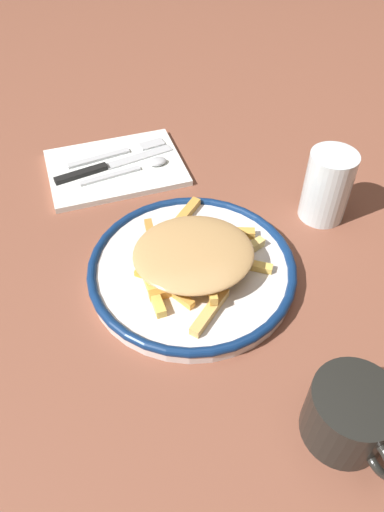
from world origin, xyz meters
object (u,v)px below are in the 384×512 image
(napkin, at_px, (116,168))
(fries_heap, at_px, (195,255))
(coffee_mug, at_px, (349,415))
(spoon, at_px, (139,167))
(plate, at_px, (192,269))
(fork, at_px, (118,153))
(knife, at_px, (105,167))
(water_glass, at_px, (327,186))

(napkin, bearing_deg, fries_heap, 7.87)
(napkin, distance_m, coffee_mug, 0.54)
(fries_heap, height_order, spoon, fries_heap)
(plate, bearing_deg, napkin, -172.56)
(coffee_mug, bearing_deg, fork, -170.71)
(plate, relative_size, fries_heap, 1.20)
(fries_heap, distance_m, knife, 0.28)
(plate, xyz_separation_m, spoon, (-0.24, -0.00, 0.00))
(water_glass, xyz_separation_m, coffee_mug, (0.30, -0.16, -0.02))
(fries_heap, bearing_deg, water_glass, 101.68)
(knife, xyz_separation_m, coffee_mug, (0.53, 0.12, 0.02))
(plate, xyz_separation_m, fries_heap, (0.00, 0.00, 0.03))
(fries_heap, height_order, fork, fries_heap)
(fries_heap, distance_m, spoon, 0.25)
(napkin, relative_size, spoon, 1.46)
(fork, relative_size, coffee_mug, 1.58)
(fries_heap, distance_m, fork, 0.30)
(fries_heap, bearing_deg, fork, -175.17)
(spoon, distance_m, coffee_mug, 0.51)
(plate, bearing_deg, spoon, -179.91)
(knife, bearing_deg, fries_heap, 11.80)
(coffee_mug, bearing_deg, water_glass, 151.88)
(fork, relative_size, spoon, 1.16)
(knife, distance_m, water_glass, 0.36)
(fries_heap, xyz_separation_m, napkin, (-0.27, -0.04, -0.04))
(fork, height_order, water_glass, water_glass)
(fries_heap, height_order, coffee_mug, coffee_mug)
(spoon, bearing_deg, water_glass, 49.13)
(napkin, distance_m, fork, 0.03)
(fork, bearing_deg, knife, -44.50)
(fork, relative_size, knife, 0.84)
(knife, distance_m, spoon, 0.06)
(plate, height_order, knife, plate)
(napkin, xyz_separation_m, fork, (-0.03, 0.01, 0.01))
(plate, distance_m, knife, 0.27)
(fries_heap, height_order, knife, fries_heap)
(plate, distance_m, napkin, 0.27)
(napkin, distance_m, water_glass, 0.35)
(water_glass, height_order, coffee_mug, water_glass)
(spoon, xyz_separation_m, coffee_mug, (0.50, 0.07, 0.02))
(spoon, height_order, coffee_mug, coffee_mug)
(plate, bearing_deg, water_glass, 100.88)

